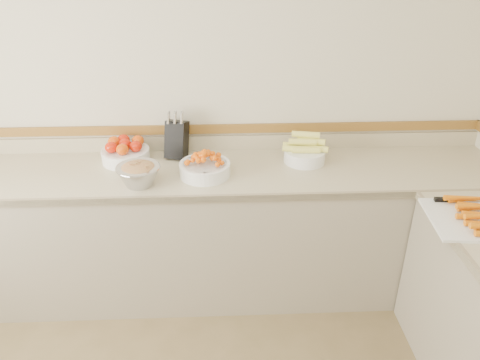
{
  "coord_description": "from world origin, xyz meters",
  "views": [
    {
      "loc": [
        0.25,
        -0.91,
        2.19
      ],
      "look_at": [
        0.35,
        1.35,
        1.0
      ],
      "focal_mm": 35.0,
      "sensor_mm": 36.0,
      "label": 1
    }
  ],
  "objects_px": {
    "cherry_tomato_bowl": "(205,167)",
    "corn_bowl": "(305,152)",
    "knife_block": "(177,138)",
    "tomato_bowl": "(125,152)",
    "rhubarb_bowl": "(139,173)"
  },
  "relations": [
    {
      "from": "knife_block",
      "to": "cherry_tomato_bowl",
      "type": "height_order",
      "value": "knife_block"
    },
    {
      "from": "tomato_bowl",
      "to": "cherry_tomato_bowl",
      "type": "distance_m",
      "value": 0.56
    },
    {
      "from": "knife_block",
      "to": "corn_bowl",
      "type": "xyz_separation_m",
      "value": [
        0.82,
        -0.11,
        -0.06
      ]
    },
    {
      "from": "tomato_bowl",
      "to": "corn_bowl",
      "type": "relative_size",
      "value": 1.04
    },
    {
      "from": "knife_block",
      "to": "rhubarb_bowl",
      "type": "distance_m",
      "value": 0.43
    },
    {
      "from": "tomato_bowl",
      "to": "corn_bowl",
      "type": "distance_m",
      "value": 1.14
    },
    {
      "from": "cherry_tomato_bowl",
      "to": "rhubarb_bowl",
      "type": "bearing_deg",
      "value": -164.25
    },
    {
      "from": "rhubarb_bowl",
      "to": "cherry_tomato_bowl",
      "type": "bearing_deg",
      "value": 15.75
    },
    {
      "from": "cherry_tomato_bowl",
      "to": "rhubarb_bowl",
      "type": "relative_size",
      "value": 1.2
    },
    {
      "from": "corn_bowl",
      "to": "rhubarb_bowl",
      "type": "relative_size",
      "value": 1.14
    },
    {
      "from": "cherry_tomato_bowl",
      "to": "corn_bowl",
      "type": "height_order",
      "value": "corn_bowl"
    },
    {
      "from": "tomato_bowl",
      "to": "corn_bowl",
      "type": "bearing_deg",
      "value": -2.8
    },
    {
      "from": "corn_bowl",
      "to": "knife_block",
      "type": "bearing_deg",
      "value": 172.44
    },
    {
      "from": "tomato_bowl",
      "to": "rhubarb_bowl",
      "type": "bearing_deg",
      "value": -67.86
    },
    {
      "from": "knife_block",
      "to": "cherry_tomato_bowl",
      "type": "distance_m",
      "value": 0.34
    }
  ]
}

